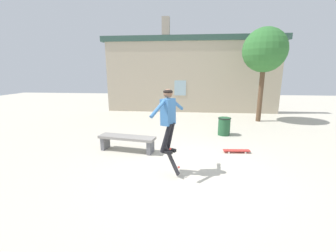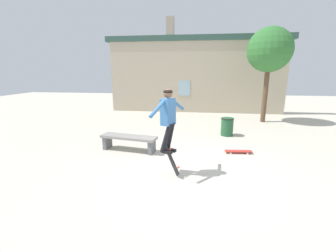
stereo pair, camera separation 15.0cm
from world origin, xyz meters
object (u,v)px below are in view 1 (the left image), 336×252
trash_bin (224,126)px  skateboard_flipping (172,160)px  skateboard_resting (236,150)px  park_bench (127,140)px  tree_right (265,51)px  skater (168,115)px

trash_bin → skateboard_flipping: size_ratio=0.99×
skateboard_resting → park_bench: bearing=178.9°
trash_bin → skateboard_flipping: bearing=-115.2°
trash_bin → skateboard_resting: 2.04m
tree_right → trash_bin: tree_right is taller
tree_right → skateboard_flipping: 8.20m
tree_right → trash_bin: size_ratio=6.38×
park_bench → trash_bin: bearing=43.7°
tree_right → trash_bin: (-2.10, -2.81, -3.06)m
park_bench → skateboard_flipping: (1.56, -1.52, 0.01)m
trash_bin → skater: skater is taller
tree_right → park_bench: size_ratio=2.42×
tree_right → skater: bearing=-121.3°
park_bench → trash_bin: trash_bin is taller
skater → trash_bin: bearing=90.8°
trash_bin → skateboard_resting: size_ratio=0.85×
tree_right → skateboard_resting: size_ratio=5.41×
park_bench → skater: bearing=-35.5°
skateboard_flipping → trash_bin: bearing=111.5°
park_bench → skater: size_ratio=1.22×
skater → skateboard_resting: skater is taller
tree_right → skater: (-3.95, -6.51, -1.96)m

